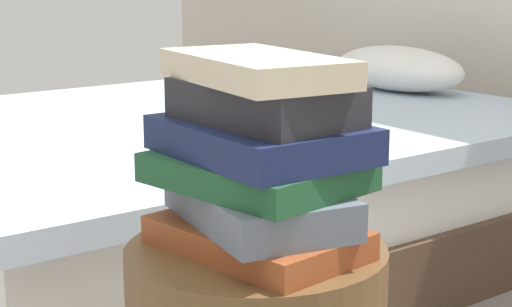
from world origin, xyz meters
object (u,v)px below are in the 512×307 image
(book_navy, at_px, (260,139))
(book_cream, at_px, (256,68))
(book_charcoal, at_px, (264,102))
(book_slate, at_px, (261,204))
(bed, at_px, (221,184))
(book_forest, at_px, (251,171))
(book_rust, at_px, (257,237))

(book_navy, height_order, book_cream, book_cream)
(book_charcoal, bearing_deg, book_slate, -95.62)
(bed, relative_size, book_slate, 7.31)
(bed, relative_size, book_navy, 7.17)
(book_forest, distance_m, book_navy, 0.05)
(book_navy, bearing_deg, book_slate, -23.59)
(book_slate, bearing_deg, book_cream, -144.57)
(bed, xyz_separation_m, book_rust, (1.25, -0.76, 0.31))
(bed, distance_m, book_navy, 1.51)
(book_slate, bearing_deg, book_navy, 166.87)
(book_forest, bearing_deg, book_cream, 53.86)
(book_rust, bearing_deg, book_slate, 100.96)
(bed, relative_size, book_rust, 7.12)
(book_rust, xyz_separation_m, book_cream, (-0.01, 0.01, 0.23))
(book_slate, bearing_deg, book_forest, -128.40)
(book_navy, bearing_deg, bed, 148.79)
(book_cream, bearing_deg, book_charcoal, 53.14)
(bed, bearing_deg, book_rust, -33.09)
(book_charcoal, relative_size, book_cream, 0.87)
(book_forest, bearing_deg, book_rust, -15.73)
(book_charcoal, height_order, book_cream, book_cream)
(book_rust, relative_size, book_slate, 1.03)
(book_slate, xyz_separation_m, book_navy, (-0.01, 0.00, 0.09))
(book_forest, relative_size, book_charcoal, 1.11)
(book_rust, bearing_deg, book_navy, 120.58)
(bed, distance_m, book_cream, 1.55)
(book_slate, xyz_separation_m, book_forest, (-0.01, -0.01, 0.05))
(book_navy, bearing_deg, book_cream, -90.91)
(bed, height_order, book_rust, bed)
(book_rust, xyz_separation_m, book_slate, (-0.00, 0.01, 0.05))
(book_slate, height_order, book_cream, book_cream)
(book_navy, bearing_deg, book_charcoal, 10.47)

